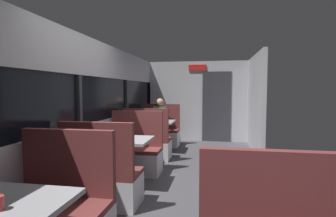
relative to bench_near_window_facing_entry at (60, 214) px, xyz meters
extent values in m
cube|color=#423F44|center=(0.89, 1.39, -0.34)|extent=(3.30, 9.20, 0.02)
cube|color=#B2B2B7|center=(-0.56, 1.39, 0.15)|extent=(0.08, 8.40, 0.95)
cube|color=#B2B2B7|center=(-0.56, 1.39, 1.67)|extent=(0.08, 8.40, 0.60)
cube|color=black|center=(-0.57, 1.39, 1.00)|extent=(0.03, 8.40, 0.75)
cube|color=#2D2D30|center=(-0.54, 1.39, 1.00)|extent=(0.06, 0.08, 0.75)
cube|color=#2D2D30|center=(-0.54, 3.49, 1.00)|extent=(0.06, 0.08, 0.75)
cube|color=#2D2D30|center=(-0.54, 5.59, 1.00)|extent=(0.06, 0.08, 0.75)
cube|color=#B2B2B7|center=(0.89, 5.59, 0.82)|extent=(2.90, 0.08, 2.30)
cube|color=#333338|center=(1.44, 5.54, 0.67)|extent=(0.80, 0.04, 2.00)
cube|color=red|center=(0.89, 5.53, 1.79)|extent=(0.50, 0.03, 0.16)
cube|color=#B2B2B7|center=(2.34, 4.39, 0.82)|extent=(0.08, 2.40, 2.30)
cube|color=brown|center=(0.00, -0.04, 0.09)|extent=(0.95, 0.50, 0.06)
cube|color=brown|center=(0.00, 0.17, 0.45)|extent=(0.95, 0.08, 0.65)
cylinder|color=#9E9EA3|center=(0.00, 1.64, 0.02)|extent=(0.10, 0.10, 0.70)
cube|color=#99999E|center=(0.00, 1.64, 0.39)|extent=(0.90, 0.70, 0.04)
cube|color=silver|center=(0.00, 0.98, -0.13)|extent=(0.95, 0.50, 0.39)
cube|color=brown|center=(0.00, 0.98, 0.09)|extent=(0.95, 0.50, 0.06)
cube|color=brown|center=(0.00, 0.77, 0.45)|extent=(0.95, 0.08, 0.65)
cube|color=silver|center=(0.00, 2.30, -0.13)|extent=(0.95, 0.50, 0.39)
cube|color=brown|center=(0.00, 2.30, 0.09)|extent=(0.95, 0.50, 0.06)
cube|color=brown|center=(0.00, 2.51, 0.45)|extent=(0.95, 0.08, 0.65)
cylinder|color=#9E9EA3|center=(0.00, 3.99, 0.02)|extent=(0.10, 0.10, 0.70)
cube|color=#99999E|center=(0.00, 3.99, 0.39)|extent=(0.90, 0.70, 0.04)
cube|color=silver|center=(0.00, 3.33, -0.13)|extent=(0.95, 0.50, 0.39)
cube|color=brown|center=(0.00, 3.33, 0.09)|extent=(0.95, 0.50, 0.06)
cube|color=brown|center=(0.00, 3.12, 0.45)|extent=(0.95, 0.08, 0.65)
cube|color=silver|center=(0.00, 4.65, -0.13)|extent=(0.95, 0.50, 0.39)
cube|color=brown|center=(0.00, 4.65, 0.09)|extent=(0.95, 0.50, 0.06)
cube|color=brown|center=(0.00, 4.86, 0.45)|extent=(0.95, 0.08, 0.65)
cube|color=brown|center=(1.79, -0.43, 0.45)|extent=(0.95, 0.08, 0.65)
cube|color=#26262D|center=(0.00, 4.65, -0.10)|extent=(0.30, 0.36, 0.45)
cube|color=#59724C|center=(0.00, 4.60, 0.42)|extent=(0.34, 0.22, 0.60)
sphere|color=tan|center=(0.00, 4.58, 0.83)|extent=(0.20, 0.20, 0.20)
cylinder|color=#59724C|center=(-0.20, 4.42, 0.44)|extent=(0.07, 0.28, 0.07)
cylinder|color=#59724C|center=(0.20, 4.42, 0.44)|extent=(0.07, 0.28, 0.07)
camera|label=1|loc=(1.41, -2.20, 1.16)|focal=28.58mm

